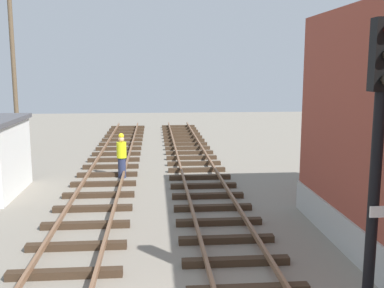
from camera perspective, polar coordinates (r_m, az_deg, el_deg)
name	(u,v)px	position (r m, az deg, el deg)	size (l,w,h in m)	color
signal_mast	(378,146)	(7.65, 22.20, -0.27)	(0.36, 0.40, 5.25)	black
utility_pole_far	(14,67)	(26.74, -21.39, 8.91)	(1.80, 0.24, 8.68)	brown
track_worker_foreground	(122,156)	(19.01, -8.78, -1.46)	(0.40, 0.40, 1.87)	#262D4C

